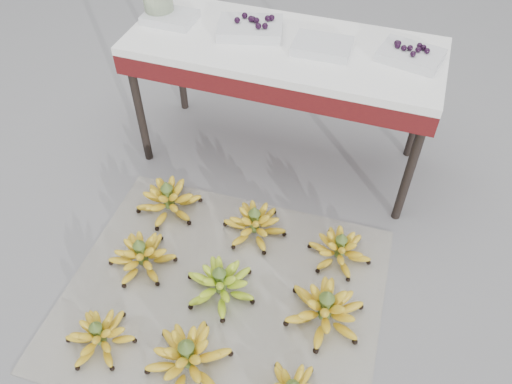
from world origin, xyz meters
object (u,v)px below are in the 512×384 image
(bunch_mid_left, at_px, (142,256))
(tray_right, at_px, (322,46))
(tray_far_left, at_px, (170,17))
(newspaper_mat, at_px, (223,296))
(bunch_front_left, at_px, (99,336))
(bunch_mid_center, at_px, (220,283))
(tray_far_right, at_px, (410,55))
(bunch_front_center, at_px, (188,357))
(bunch_back_right, at_px, (340,249))
(bunch_mid_right, at_px, (325,309))
(bunch_back_left, at_px, (169,200))
(bunch_back_center, at_px, (254,224))
(vendor_table, at_px, (283,58))
(tray_left, at_px, (251,28))

(bunch_mid_left, relative_size, tray_right, 1.22)
(tray_far_left, distance_m, tray_right, 0.70)
(tray_far_left, relative_size, tray_right, 0.95)
(newspaper_mat, relative_size, bunch_front_left, 4.64)
(bunch_mid_center, bearing_deg, tray_far_right, 71.60)
(tray_right, bearing_deg, bunch_front_center, -97.16)
(bunch_front_center, bearing_deg, bunch_front_left, 171.42)
(bunch_front_left, height_order, bunch_mid_left, bunch_mid_left)
(tray_right, relative_size, tray_far_right, 0.87)
(bunch_front_center, relative_size, bunch_back_right, 1.11)
(bunch_mid_center, distance_m, tray_right, 1.06)
(bunch_front_center, height_order, bunch_mid_right, bunch_mid_right)
(bunch_mid_center, xyz_separation_m, bunch_back_left, (-0.39, 0.34, 0.00))
(newspaper_mat, xyz_separation_m, tray_far_right, (0.49, 0.91, 0.67))
(bunch_mid_left, xyz_separation_m, tray_far_left, (-0.19, 0.85, 0.60))
(bunch_back_center, bearing_deg, bunch_back_right, 7.23)
(vendor_table, bearing_deg, tray_far_left, 178.20)
(bunch_back_right, bearing_deg, tray_far_right, 99.29)
(bunch_back_right, bearing_deg, bunch_mid_right, -70.45)
(bunch_back_left, relative_size, tray_right, 1.30)
(bunch_mid_left, bearing_deg, bunch_front_center, -38.96)
(bunch_mid_center, distance_m, bunch_mid_right, 0.42)
(bunch_front_center, relative_size, tray_right, 1.51)
(bunch_front_center, distance_m, bunch_back_right, 0.76)
(vendor_table, bearing_deg, bunch_front_center, -89.05)
(bunch_mid_center, bearing_deg, tray_far_left, 133.09)
(bunch_mid_center, bearing_deg, bunch_back_right, 48.77)
(bunch_front_center, bearing_deg, tray_far_left, 102.16)
(tray_far_left, bearing_deg, tray_right, -1.98)
(bunch_front_left, relative_size, bunch_mid_center, 0.80)
(newspaper_mat, distance_m, bunch_mid_left, 0.38)
(bunch_back_center, xyz_separation_m, tray_far_left, (-0.58, 0.54, 0.60))
(vendor_table, xyz_separation_m, tray_right, (0.17, -0.01, 0.09))
(tray_left, relative_size, tray_right, 1.31)
(bunch_back_left, bearing_deg, bunch_front_left, -90.15)
(newspaper_mat, distance_m, bunch_front_left, 0.49)
(bunch_front_center, distance_m, bunch_mid_center, 0.32)
(bunch_front_center, distance_m, tray_left, 1.37)
(tray_left, bearing_deg, newspaper_mat, -78.32)
(bunch_back_left, bearing_deg, tray_left, 64.70)
(bunch_mid_left, bearing_deg, tray_left, 82.55)
(bunch_mid_right, xyz_separation_m, tray_left, (-0.60, 0.88, 0.60))
(bunch_front_center, distance_m, bunch_mid_left, 0.50)
(bunch_front_left, distance_m, bunch_back_center, 0.78)
(bunch_back_center, height_order, bunch_back_right, bunch_back_center)
(vendor_table, distance_m, tray_far_left, 0.54)
(tray_far_left, bearing_deg, bunch_mid_center, -57.92)
(bunch_mid_center, bearing_deg, tray_right, 90.84)
(bunch_front_left, bearing_deg, bunch_front_center, 8.03)
(bunch_mid_right, distance_m, bunch_back_left, 0.87)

